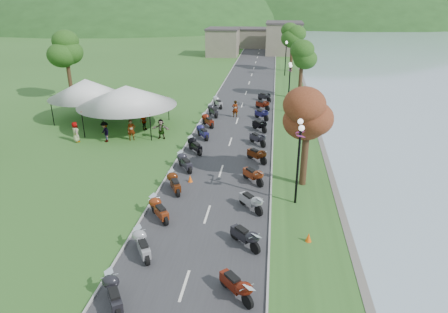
{
  "coord_description": "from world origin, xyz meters",
  "views": [
    {
      "loc": [
        3.39,
        -3.39,
        11.63
      ],
      "look_at": [
        0.26,
        21.58,
        1.3
      ],
      "focal_mm": 32.0,
      "sensor_mm": 36.0,
      "label": 1
    }
  ],
  "objects_px": {
    "pedestrian_a": "(132,140)",
    "pedestrian_b": "(133,118)",
    "vendor_tent_main": "(128,107)",
    "pedestrian_c": "(106,142)"
  },
  "relations": [
    {
      "from": "vendor_tent_main",
      "to": "pedestrian_a",
      "type": "height_order",
      "value": "vendor_tent_main"
    },
    {
      "from": "vendor_tent_main",
      "to": "pedestrian_b",
      "type": "bearing_deg",
      "value": 103.42
    },
    {
      "from": "vendor_tent_main",
      "to": "pedestrian_a",
      "type": "bearing_deg",
      "value": -66.91
    },
    {
      "from": "vendor_tent_main",
      "to": "pedestrian_c",
      "type": "relative_size",
      "value": 3.4
    },
    {
      "from": "pedestrian_a",
      "to": "pedestrian_b",
      "type": "height_order",
      "value": "pedestrian_a"
    },
    {
      "from": "vendor_tent_main",
      "to": "pedestrian_b",
      "type": "height_order",
      "value": "vendor_tent_main"
    },
    {
      "from": "pedestrian_a",
      "to": "vendor_tent_main",
      "type": "bearing_deg",
      "value": 87.88
    },
    {
      "from": "pedestrian_a",
      "to": "pedestrian_b",
      "type": "distance_m",
      "value": 6.7
    },
    {
      "from": "pedestrian_b",
      "to": "pedestrian_c",
      "type": "bearing_deg",
      "value": 67.26
    },
    {
      "from": "pedestrian_a",
      "to": "pedestrian_b",
      "type": "bearing_deg",
      "value": 83.08
    }
  ]
}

